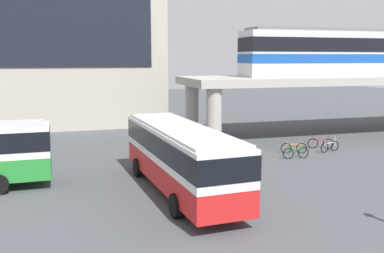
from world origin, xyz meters
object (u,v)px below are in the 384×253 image
bus_main (180,152)px  bicycle_silver (330,147)px  bicycle_red (320,143)px  pedestrian_by_bike_rack (195,137)px  pedestrian_walking_across (169,145)px  bicycle_green (296,153)px  bicycle_orange (294,148)px  train (368,52)px

bus_main → bicycle_silver: bearing=26.0°
bicycle_red → pedestrian_by_bike_rack: bearing=164.5°
bus_main → pedestrian_walking_across: size_ratio=7.06×
bicycle_red → bicycle_green: same height
bicycle_orange → pedestrian_by_bike_rack: pedestrian_by_bike_rack is taller
pedestrian_by_bike_rack → pedestrian_walking_across: bearing=-143.2°
bicycle_red → pedestrian_walking_across: bearing=176.7°
bicycle_green → bicycle_red: bearing=35.6°
bicycle_orange → bicycle_green: size_ratio=0.97×
bicycle_red → bicycle_orange: same height
bus_main → pedestrian_by_bike_rack: 10.32m
bus_main → pedestrian_walking_across: (1.28, 7.83, -1.25)m
train → bus_main: (-19.74, -12.15, -4.89)m
bicycle_orange → bicycle_green: same height
bicycle_red → bicycle_orange: 2.82m
bicycle_orange → pedestrian_walking_across: size_ratio=1.10×
train → bus_main: bearing=-148.4°
bus_main → bicycle_green: bearing=28.2°
pedestrian_walking_across → bicycle_silver: bearing=-9.6°
bus_main → pedestrian_by_bike_rack: size_ratio=6.52×
bicycle_silver → bus_main: bearing=-154.0°
pedestrian_by_bike_rack → bicycle_red: bearing=-15.5°
train → pedestrian_by_bike_rack: 17.41m
bus_main → bicycle_red: size_ratio=6.75×
bicycle_silver → pedestrian_by_bike_rack: (-8.63, 3.61, 0.45)m
bicycle_green → train: bearing=34.2°
bicycle_green → bus_main: bearing=-151.8°
train → pedestrian_by_bike_rack: size_ratio=13.20×
pedestrian_by_bike_rack → pedestrian_walking_across: size_ratio=1.08×
bicycle_green → bicycle_orange: bearing=65.4°
bicycle_orange → bicycle_red: bearing=19.4°
bicycle_orange → bus_main: bearing=-147.0°
bicycle_orange → bicycle_green: (-0.65, -1.43, 0.00)m
bicycle_orange → pedestrian_walking_across: bearing=169.3°
pedestrian_walking_across → bicycle_orange: bearing=-10.7°
bicycle_red → bicycle_silver: 1.20m
bicycle_silver → pedestrian_by_bike_rack: 9.37m
bus_main → bicycle_orange: bus_main is taller
bicycle_silver → bicycle_green: (-3.28, -1.16, 0.00)m
train → bicycle_silver: 11.68m
bicycle_red → bicycle_silver: (-0.03, -1.20, 0.00)m
train → pedestrian_walking_across: train is taller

